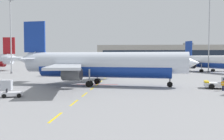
{
  "coord_description": "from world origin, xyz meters",
  "views": [
    {
      "loc": [
        24.84,
        -27.31,
        5.43
      ],
      "look_at": [
        20.2,
        29.99,
        2.38
      ],
      "focal_mm": 41.62,
      "sensor_mm": 36.0,
      "label": 1
    }
  ],
  "objects_px": {
    "airliner_foreground": "(101,64)",
    "uld_cargo_container": "(7,85)",
    "pushback_tug": "(224,83)",
    "airliner_far_center": "(210,62)",
    "apron_light_mast_far": "(209,23)",
    "catering_truck": "(59,70)",
    "apron_light_mast_near": "(11,26)",
    "ground_crew_worker": "(223,85)"
  },
  "relations": [
    {
      "from": "airliner_foreground",
      "to": "uld_cargo_container",
      "type": "relative_size",
      "value": 18.16
    },
    {
      "from": "pushback_tug",
      "to": "airliner_far_center",
      "type": "bearing_deg",
      "value": 76.78
    },
    {
      "from": "pushback_tug",
      "to": "uld_cargo_container",
      "type": "distance_m",
      "value": 35.87
    },
    {
      "from": "apron_light_mast_far",
      "to": "pushback_tug",
      "type": "bearing_deg",
      "value": -102.5
    },
    {
      "from": "uld_cargo_container",
      "to": "apron_light_mast_far",
      "type": "relative_size",
      "value": 0.07
    },
    {
      "from": "airliner_foreground",
      "to": "uld_cargo_container",
      "type": "distance_m",
      "value": 16.53
    },
    {
      "from": "airliner_far_center",
      "to": "uld_cargo_container",
      "type": "distance_m",
      "value": 68.31
    },
    {
      "from": "pushback_tug",
      "to": "airliner_far_center",
      "type": "distance_m",
      "value": 46.97
    },
    {
      "from": "airliner_foreground",
      "to": "catering_truck",
      "type": "distance_m",
      "value": 26.12
    },
    {
      "from": "pushback_tug",
      "to": "catering_truck",
      "type": "distance_m",
      "value": 43.27
    },
    {
      "from": "airliner_foreground",
      "to": "apron_light_mast_near",
      "type": "relative_size",
      "value": 1.49
    },
    {
      "from": "ground_crew_worker",
      "to": "apron_light_mast_far",
      "type": "relative_size",
      "value": 0.06
    },
    {
      "from": "pushback_tug",
      "to": "uld_cargo_container",
      "type": "bearing_deg",
      "value": -172.8
    },
    {
      "from": "airliner_foreground",
      "to": "airliner_far_center",
      "type": "bearing_deg",
      "value": 53.17
    },
    {
      "from": "airliner_far_center",
      "to": "uld_cargo_container",
      "type": "relative_size",
      "value": 16.17
    },
    {
      "from": "apron_light_mast_near",
      "to": "airliner_far_center",
      "type": "bearing_deg",
      "value": 10.58
    },
    {
      "from": "airliner_foreground",
      "to": "catering_truck",
      "type": "relative_size",
      "value": 4.77
    },
    {
      "from": "airliner_foreground",
      "to": "uld_cargo_container",
      "type": "height_order",
      "value": "airliner_foreground"
    },
    {
      "from": "catering_truck",
      "to": "ground_crew_worker",
      "type": "bearing_deg",
      "value": -38.84
    },
    {
      "from": "ground_crew_worker",
      "to": "apron_light_mast_near",
      "type": "bearing_deg",
      "value": 144.94
    },
    {
      "from": "catering_truck",
      "to": "uld_cargo_container",
      "type": "distance_m",
      "value": 29.29
    },
    {
      "from": "pushback_tug",
      "to": "apron_light_mast_far",
      "type": "distance_m",
      "value": 47.27
    },
    {
      "from": "uld_cargo_container",
      "to": "apron_light_mast_near",
      "type": "relative_size",
      "value": 0.08
    },
    {
      "from": "airliner_far_center",
      "to": "apron_light_mast_near",
      "type": "bearing_deg",
      "value": -169.42
    },
    {
      "from": "airliner_far_center",
      "to": "apron_light_mast_far",
      "type": "distance_m",
      "value": 13.09
    },
    {
      "from": "apron_light_mast_near",
      "to": "pushback_tug",
      "type": "bearing_deg",
      "value": -32.33
    },
    {
      "from": "airliner_foreground",
      "to": "catering_truck",
      "type": "xyz_separation_m",
      "value": [
        -14.27,
        21.76,
        -2.3
      ]
    },
    {
      "from": "catering_truck",
      "to": "apron_light_mast_near",
      "type": "distance_m",
      "value": 23.76
    },
    {
      "from": "pushback_tug",
      "to": "ground_crew_worker",
      "type": "xyz_separation_m",
      "value": [
        -1.18,
        -2.84,
        0.06
      ]
    },
    {
      "from": "catering_truck",
      "to": "apron_light_mast_near",
      "type": "bearing_deg",
      "value": 153.34
    },
    {
      "from": "apron_light_mast_near",
      "to": "uld_cargo_container",
      "type": "bearing_deg",
      "value": -65.2
    },
    {
      "from": "catering_truck",
      "to": "ground_crew_worker",
      "type": "distance_m",
      "value": 44.04
    },
    {
      "from": "airliner_far_center",
      "to": "apron_light_mast_near",
      "type": "relative_size",
      "value": 1.32
    },
    {
      "from": "pushback_tug",
      "to": "ground_crew_worker",
      "type": "bearing_deg",
      "value": -112.54
    },
    {
      "from": "airliner_foreground",
      "to": "catering_truck",
      "type": "height_order",
      "value": "airliner_foreground"
    },
    {
      "from": "airliner_foreground",
      "to": "catering_truck",
      "type": "bearing_deg",
      "value": 123.25
    },
    {
      "from": "ground_crew_worker",
      "to": "apron_light_mast_far",
      "type": "bearing_deg",
      "value": 76.85
    },
    {
      "from": "airliner_far_center",
      "to": "ground_crew_worker",
      "type": "height_order",
      "value": "airliner_far_center"
    },
    {
      "from": "airliner_far_center",
      "to": "apron_light_mast_far",
      "type": "xyz_separation_m",
      "value": [
        -1.06,
        -2.09,
        12.88
      ]
    },
    {
      "from": "pushback_tug",
      "to": "airliner_far_center",
      "type": "relative_size",
      "value": 0.21
    },
    {
      "from": "pushback_tug",
      "to": "uld_cargo_container",
      "type": "height_order",
      "value": "pushback_tug"
    },
    {
      "from": "airliner_foreground",
      "to": "pushback_tug",
      "type": "bearing_deg",
      "value": -8.1
    }
  ]
}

